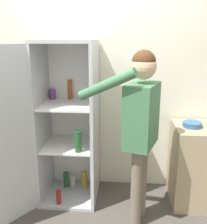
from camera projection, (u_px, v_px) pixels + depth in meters
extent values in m
cube|color=silver|center=(96.00, 87.00, 3.19)|extent=(7.00, 0.06, 2.55)
cube|color=#B7BABC|center=(71.00, 193.00, 3.19)|extent=(0.63, 0.63, 0.04)
cube|color=#B7BABC|center=(66.00, 42.00, 2.72)|extent=(0.63, 0.63, 0.04)
cube|color=white|center=(74.00, 116.00, 3.24)|extent=(0.63, 0.03, 1.76)
cube|color=#B7BABC|center=(43.00, 123.00, 2.98)|extent=(0.03, 0.63, 1.76)
cube|color=#B7BABC|center=(95.00, 124.00, 2.93)|extent=(0.04, 0.63, 1.76)
cube|color=white|center=(70.00, 145.00, 3.02)|extent=(0.56, 0.56, 0.02)
cube|color=white|center=(68.00, 105.00, 2.90)|extent=(0.56, 0.56, 0.02)
cube|color=#B7BABC|center=(2.00, 141.00, 2.45)|extent=(0.39, 0.55, 1.76)
cylinder|color=#B78C1E|center=(85.00, 180.00, 3.26)|extent=(0.06, 0.06, 0.22)
cylinder|color=#723884|center=(53.00, 94.00, 3.10)|extent=(0.07, 0.07, 0.12)
cylinder|color=#1E5123|center=(66.00, 179.00, 3.29)|extent=(0.06, 0.06, 0.20)
cylinder|color=beige|center=(73.00, 180.00, 3.34)|extent=(0.07, 0.07, 0.12)
cylinder|color=#1E5123|center=(78.00, 142.00, 2.77)|extent=(0.08, 0.08, 0.23)
cylinder|color=#9E4C19|center=(70.00, 90.00, 3.09)|extent=(0.05, 0.05, 0.23)
cylinder|color=maroon|center=(59.00, 197.00, 2.95)|extent=(0.05, 0.05, 0.16)
cylinder|color=#726656|center=(136.00, 188.00, 2.56)|extent=(0.11, 0.11, 0.85)
cylinder|color=#726656|center=(141.00, 180.00, 2.72)|extent=(0.11, 0.11, 0.85)
cube|color=#3F724C|center=(142.00, 115.00, 2.45)|extent=(0.37, 0.49, 0.60)
sphere|color=#DBAD89|center=(144.00, 67.00, 2.33)|extent=(0.23, 0.23, 0.23)
sphere|color=#4C2D19|center=(144.00, 62.00, 2.32)|extent=(0.21, 0.21, 0.21)
cylinder|color=#3F724C|center=(107.00, 85.00, 2.25)|extent=(0.55, 0.26, 0.32)
cylinder|color=#3F724C|center=(148.00, 112.00, 2.67)|extent=(0.09, 0.09, 0.56)
cube|color=tan|center=(203.00, 165.00, 2.97)|extent=(0.70, 0.59, 0.91)
cylinder|color=#335B8E|center=(192.00, 124.00, 2.84)|extent=(0.21, 0.21, 0.06)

